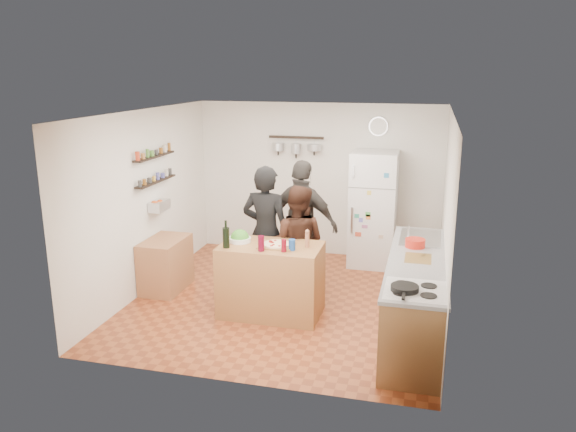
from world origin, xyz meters
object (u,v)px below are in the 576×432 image
(red_bowl, at_px, (415,243))
(fridge, at_px, (373,209))
(side_table, at_px, (166,264))
(person_center, at_px, (297,243))
(salad_bowl, at_px, (240,239))
(wine_bottle, at_px, (226,238))
(counter_run, at_px, (416,297))
(pepper_mill, at_px, (307,240))
(prep_island, at_px, (271,280))
(skillet, at_px, (405,288))
(wall_clock, at_px, (378,126))
(person_back, at_px, (302,225))
(salt_canister, at_px, (292,245))
(person_left, at_px, (266,232))

(red_bowl, bearing_deg, fridge, 110.67)
(red_bowl, relative_size, side_table, 0.30)
(person_center, xyz_separation_m, red_bowl, (1.53, -0.21, 0.19))
(salad_bowl, bearing_deg, wine_bottle, -106.50)
(salad_bowl, relative_size, counter_run, 0.11)
(fridge, bearing_deg, person_center, -116.72)
(pepper_mill, bearing_deg, prep_island, -173.66)
(prep_island, relative_size, side_table, 1.56)
(skillet, height_order, wall_clock, wall_clock)
(red_bowl, bearing_deg, person_back, 156.28)
(salt_canister, height_order, side_table, salt_canister)
(person_back, xyz_separation_m, counter_run, (1.61, -1.13, -0.46))
(prep_island, relative_size, red_bowl, 5.16)
(salad_bowl, bearing_deg, counter_run, -3.95)
(person_center, bearing_deg, skillet, 135.35)
(skillet, xyz_separation_m, red_bowl, (0.05, 1.44, 0.02))
(person_center, bearing_deg, salt_canister, 101.67)
(person_back, xyz_separation_m, fridge, (0.86, 1.17, -0.01))
(counter_run, bearing_deg, person_center, 157.32)
(wine_bottle, relative_size, wall_clock, 0.84)
(wine_bottle, xyz_separation_m, side_table, (-1.16, 0.65, -0.67))
(person_left, distance_m, wall_clock, 2.65)
(pepper_mill, xyz_separation_m, skillet, (1.23, -1.15, -0.05))
(prep_island, xyz_separation_m, side_table, (-1.66, 0.43, -0.09))
(salt_canister, xyz_separation_m, red_bowl, (1.43, 0.46, -0.01))
(skillet, bearing_deg, person_center, 131.75)
(prep_island, height_order, person_left, person_left)
(salt_canister, bearing_deg, fridge, 72.51)
(salad_bowl, relative_size, person_back, 0.16)
(person_left, distance_m, counter_run, 2.15)
(counter_run, xyz_separation_m, side_table, (-3.44, 0.53, -0.09))
(pepper_mill, bearing_deg, skillet, -43.00)
(pepper_mill, bearing_deg, salad_bowl, 180.00)
(wine_bottle, distance_m, pepper_mill, 0.99)
(person_left, bearing_deg, skillet, 144.10)
(prep_island, xyz_separation_m, salad_bowl, (-0.42, 0.05, 0.48))
(side_table, bearing_deg, prep_island, -14.38)
(wine_bottle, xyz_separation_m, fridge, (1.53, 2.42, -0.14))
(skillet, bearing_deg, side_table, 155.49)
(salad_bowl, relative_size, salt_canister, 2.12)
(pepper_mill, distance_m, person_left, 0.84)
(person_left, distance_m, fridge, 2.07)
(salad_bowl, bearing_deg, pepper_mill, 0.00)
(counter_run, bearing_deg, fridge, 108.06)
(wall_clock, bearing_deg, salad_bowl, -120.34)
(prep_island, height_order, person_center, person_center)
(skillet, bearing_deg, person_left, 139.18)
(fridge, bearing_deg, salt_canister, -107.49)
(person_back, relative_size, skillet, 6.61)
(wine_bottle, relative_size, side_table, 0.31)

